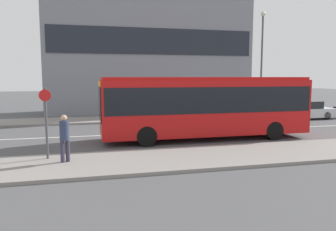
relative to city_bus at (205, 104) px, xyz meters
name	(u,v)px	position (x,y,z in m)	size (l,w,h in m)	color
ground_plane	(143,134)	(-2.91, 2.24, -1.86)	(120.00, 120.00, 0.00)	#4F4F51
sidewalk_near	(170,159)	(-2.91, -4.01, -1.80)	(44.00, 3.50, 0.13)	gray
sidewalk_far	(129,119)	(-2.91, 8.49, -1.80)	(44.00, 3.50, 0.13)	gray
lane_centerline	(143,134)	(-2.91, 2.24, -1.86)	(41.80, 0.16, 0.01)	silver
city_bus	(205,104)	(0.00, 0.00, 0.00)	(10.80, 2.65, 3.23)	red
parked_car_0	(304,110)	(10.32, 5.82, -1.21)	(4.47, 1.73, 1.38)	silver
pedestrian_near_stop	(65,135)	(-6.82, -3.69, -0.73)	(0.34, 0.34, 1.75)	#383347
bus_stop_sign	(46,118)	(-7.51, -3.01, -0.15)	(0.44, 0.12, 2.70)	#4C4C51
street_lamp	(262,54)	(7.64, 7.80, 3.16)	(0.36, 0.36, 8.20)	#4C4C51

